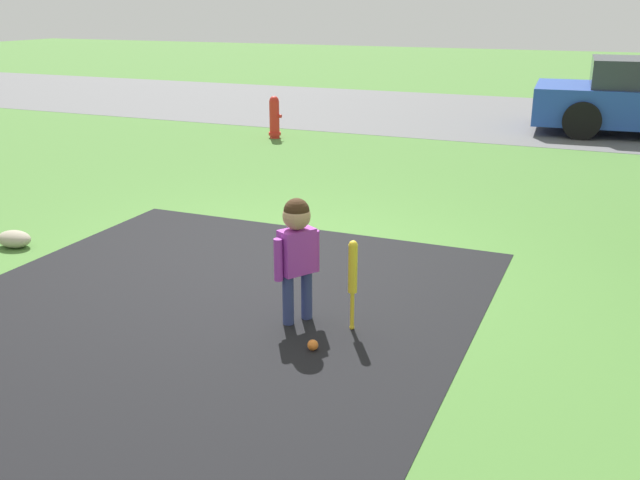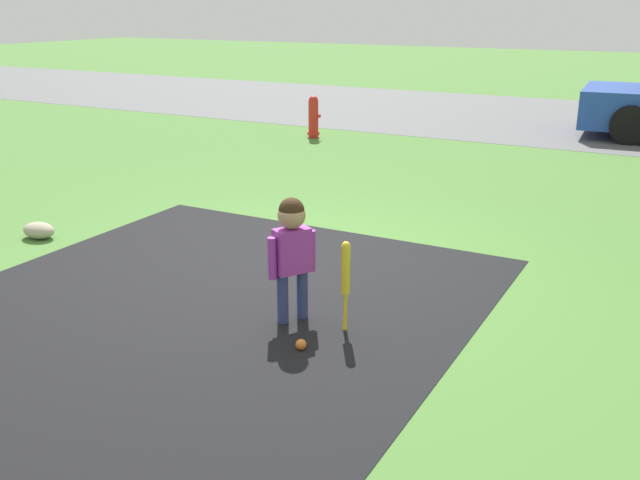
# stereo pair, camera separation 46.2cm
# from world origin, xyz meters

# --- Properties ---
(ground_plane) EXTENTS (60.00, 60.00, 0.00)m
(ground_plane) POSITION_xyz_m (0.00, 0.00, 0.00)
(ground_plane) COLOR #477533
(driveway_strip) EXTENTS (3.79, 7.00, 0.01)m
(driveway_strip) POSITION_xyz_m (-0.12, -2.50, 0.00)
(driveway_strip) COLOR black
(driveway_strip) RESTS_ON ground
(street_strip) EXTENTS (40.00, 6.00, 0.01)m
(street_strip) POSITION_xyz_m (0.00, 9.14, 0.00)
(street_strip) COLOR #59595B
(street_strip) RESTS_ON ground
(child) EXTENTS (0.24, 0.32, 0.89)m
(child) POSITION_xyz_m (0.59, -0.98, 0.58)
(child) COLOR navy
(child) RESTS_ON ground
(baseball_bat) EXTENTS (0.06, 0.06, 0.64)m
(baseball_bat) POSITION_xyz_m (0.98, -0.95, 0.41)
(baseball_bat) COLOR yellow
(baseball_bat) RESTS_ON ground
(sports_ball) EXTENTS (0.07, 0.07, 0.07)m
(sports_ball) POSITION_xyz_m (0.86, -1.34, 0.04)
(sports_ball) COLOR orange
(sports_ball) RESTS_ON ground
(fire_hydrant) EXTENTS (0.22, 0.20, 0.68)m
(fire_hydrant) POSITION_xyz_m (-2.68, 5.28, 0.33)
(fire_hydrant) COLOR red
(fire_hydrant) RESTS_ON ground
(edging_rock) EXTENTS (0.33, 0.23, 0.15)m
(edging_rock) POSITION_xyz_m (-2.44, -0.54, 0.08)
(edging_rock) COLOR #9E937F
(edging_rock) RESTS_ON ground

